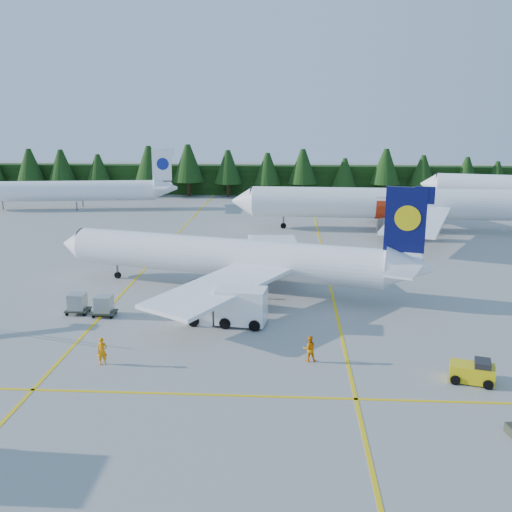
# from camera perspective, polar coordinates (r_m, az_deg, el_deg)

# --- Properties ---
(ground) EXTENTS (320.00, 320.00, 0.00)m
(ground) POSITION_cam_1_polar(r_m,az_deg,el_deg) (41.13, 0.56, -9.92)
(ground) COLOR #9D9D98
(ground) RESTS_ON ground
(taxi_stripe_a) EXTENTS (0.25, 120.00, 0.01)m
(taxi_stripe_a) POSITION_cam_1_polar(r_m,az_deg,el_deg) (61.95, -11.54, -1.82)
(taxi_stripe_a) COLOR yellow
(taxi_stripe_a) RESTS_ON ground
(taxi_stripe_b) EXTENTS (0.25, 120.00, 0.01)m
(taxi_stripe_b) POSITION_cam_1_polar(r_m,az_deg,el_deg) (60.04, 7.26, -2.16)
(taxi_stripe_b) COLOR yellow
(taxi_stripe_b) RESTS_ON ground
(taxi_stripe_cross) EXTENTS (80.00, 0.25, 0.01)m
(taxi_stripe_cross) POSITION_cam_1_polar(r_m,az_deg,el_deg) (35.74, 0.07, -13.85)
(taxi_stripe_cross) COLOR yellow
(taxi_stripe_cross) RESTS_ON ground
(treeline_hedge) EXTENTS (220.00, 4.00, 6.00)m
(treeline_hedge) POSITION_cam_1_polar(r_m,az_deg,el_deg) (120.29, 2.54, 7.61)
(treeline_hedge) COLOR black
(treeline_hedge) RESTS_ON ground
(airliner_navy) EXTENTS (35.94, 29.20, 10.66)m
(airliner_navy) POSITION_cam_1_polar(r_m,az_deg,el_deg) (55.33, -3.92, -0.06)
(airliner_navy) COLOR white
(airliner_navy) RESTS_ON ground
(airliner_red) EXTENTS (44.63, 36.69, 12.97)m
(airliner_red) POSITION_cam_1_polar(r_m,az_deg,el_deg) (84.69, 12.04, 5.13)
(airliner_red) COLOR white
(airliner_red) RESTS_ON ground
(airliner_far_left) EXTENTS (35.95, 7.82, 10.48)m
(airliner_far_left) POSITION_cam_1_polar(r_m,az_deg,el_deg) (107.03, -18.77, 6.21)
(airliner_far_left) COLOR white
(airliner_far_left) RESTS_ON ground
(service_truck) EXTENTS (6.59, 3.14, 3.06)m
(service_truck) POSITION_cam_1_polar(r_m,az_deg,el_deg) (46.49, -2.86, -5.02)
(service_truck) COLOR white
(service_truck) RESTS_ON ground
(baggage_tug) EXTENTS (3.02, 2.15, 1.46)m
(baggage_tug) POSITION_cam_1_polar(r_m,az_deg,el_deg) (39.64, 20.90, -10.75)
(baggage_tug) COLOR #D9C10C
(baggage_tug) RESTS_ON ground
(uld_pair) EXTENTS (4.41, 1.99, 1.49)m
(uld_pair) POSITION_cam_1_polar(r_m,az_deg,el_deg) (50.56, -16.21, -4.60)
(uld_pair) COLOR #303627
(uld_pair) RESTS_ON ground
(crew_a) EXTENTS (0.77, 0.57, 1.92)m
(crew_a) POSITION_cam_1_polar(r_m,az_deg,el_deg) (40.81, -15.14, -9.17)
(crew_a) COLOR orange
(crew_a) RESTS_ON ground
(crew_b) EXTENTS (1.00, 0.83, 1.85)m
(crew_b) POSITION_cam_1_polar(r_m,az_deg,el_deg) (40.10, 5.36, -9.21)
(crew_b) COLOR orange
(crew_b) RESTS_ON ground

